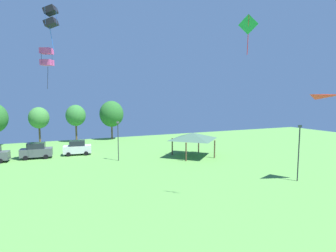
{
  "coord_description": "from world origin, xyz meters",
  "views": [
    {
      "loc": [
        -7.42,
        1.77,
        8.61
      ],
      "look_at": [
        -1.01,
        16.27,
        6.97
      ],
      "focal_mm": 28.0,
      "sensor_mm": 36.0,
      "label": 1
    }
  ],
  "objects_px": {
    "light_post_2": "(118,138)",
    "treeline_tree_2": "(39,118)",
    "parked_car_second_from_left": "(36,151)",
    "treeline_tree_3": "(76,116)",
    "parked_car_third_from_left": "(77,148)",
    "park_pavilion": "(193,136)",
    "kite_flying_4": "(47,57)",
    "kite_flying_1": "(51,17)",
    "kite_flying_5": "(315,108)",
    "kite_flying_2": "(248,26)",
    "light_post_0": "(299,150)",
    "treeline_tree_4": "(112,114)"
  },
  "relations": [
    {
      "from": "kite_flying_4",
      "to": "treeline_tree_3",
      "type": "relative_size",
      "value": 0.7
    },
    {
      "from": "treeline_tree_4",
      "to": "kite_flying_1",
      "type": "bearing_deg",
      "value": -119.16
    },
    {
      "from": "kite_flying_5",
      "to": "parked_car_third_from_left",
      "type": "bearing_deg",
      "value": 132.71
    },
    {
      "from": "light_post_0",
      "to": "light_post_2",
      "type": "xyz_separation_m",
      "value": [
        -15.15,
        16.68,
        -0.22
      ]
    },
    {
      "from": "kite_flying_2",
      "to": "park_pavilion",
      "type": "distance_m",
      "value": 21.76
    },
    {
      "from": "treeline_tree_3",
      "to": "parked_car_third_from_left",
      "type": "bearing_deg",
      "value": -94.06
    },
    {
      "from": "kite_flying_1",
      "to": "parked_car_second_from_left",
      "type": "height_order",
      "value": "kite_flying_1"
    },
    {
      "from": "parked_car_third_from_left",
      "to": "park_pavilion",
      "type": "distance_m",
      "value": 17.92
    },
    {
      "from": "treeline_tree_3",
      "to": "kite_flying_5",
      "type": "bearing_deg",
      "value": -60.74
    },
    {
      "from": "light_post_0",
      "to": "kite_flying_2",
      "type": "bearing_deg",
      "value": -162.53
    },
    {
      "from": "kite_flying_1",
      "to": "parked_car_second_from_left",
      "type": "bearing_deg",
      "value": 113.13
    },
    {
      "from": "kite_flying_5",
      "to": "treeline_tree_4",
      "type": "height_order",
      "value": "treeline_tree_4"
    },
    {
      "from": "parked_car_third_from_left",
      "to": "treeline_tree_3",
      "type": "xyz_separation_m",
      "value": [
        0.96,
        13.48,
        4.18
      ]
    },
    {
      "from": "light_post_0",
      "to": "kite_flying_1",
      "type": "bearing_deg",
      "value": 144.16
    },
    {
      "from": "kite_flying_2",
      "to": "treeline_tree_4",
      "type": "bearing_deg",
      "value": 93.0
    },
    {
      "from": "parked_car_second_from_left",
      "to": "treeline_tree_4",
      "type": "xyz_separation_m",
      "value": [
        13.89,
        13.88,
        4.31
      ]
    },
    {
      "from": "light_post_2",
      "to": "treeline_tree_2",
      "type": "bearing_deg",
      "value": 116.39
    },
    {
      "from": "treeline_tree_3",
      "to": "treeline_tree_4",
      "type": "xyz_separation_m",
      "value": [
        7.26,
        0.18,
        0.15
      ]
    },
    {
      "from": "park_pavilion",
      "to": "treeline_tree_3",
      "type": "height_order",
      "value": "treeline_tree_3"
    },
    {
      "from": "parked_car_third_from_left",
      "to": "light_post_2",
      "type": "xyz_separation_m",
      "value": [
        4.9,
        -6.44,
        2.04
      ]
    },
    {
      "from": "kite_flying_1",
      "to": "treeline_tree_4",
      "type": "relative_size",
      "value": 0.65
    },
    {
      "from": "kite_flying_4",
      "to": "parked_car_third_from_left",
      "type": "height_order",
      "value": "kite_flying_4"
    },
    {
      "from": "kite_flying_4",
      "to": "treeline_tree_2",
      "type": "relative_size",
      "value": 0.74
    },
    {
      "from": "kite_flying_1",
      "to": "parked_car_third_from_left",
      "type": "distance_m",
      "value": 18.8
    },
    {
      "from": "kite_flying_1",
      "to": "parked_car_second_from_left",
      "type": "xyz_separation_m",
      "value": [
        -2.66,
        6.24,
        -17.37
      ]
    },
    {
      "from": "parked_car_second_from_left",
      "to": "parked_car_third_from_left",
      "type": "distance_m",
      "value": 5.68
    },
    {
      "from": "kite_flying_1",
      "to": "treeline_tree_3",
      "type": "height_order",
      "value": "kite_flying_1"
    },
    {
      "from": "parked_car_second_from_left",
      "to": "parked_car_third_from_left",
      "type": "xyz_separation_m",
      "value": [
        5.68,
        0.22,
        -0.03
      ]
    },
    {
      "from": "light_post_2",
      "to": "treeline_tree_2",
      "type": "relative_size",
      "value": 0.78
    },
    {
      "from": "kite_flying_4",
      "to": "treeline_tree_4",
      "type": "relative_size",
      "value": 0.64
    },
    {
      "from": "kite_flying_5",
      "to": "parked_car_second_from_left",
      "type": "relative_size",
      "value": 0.68
    },
    {
      "from": "kite_flying_1",
      "to": "light_post_0",
      "type": "relative_size",
      "value": 0.9
    },
    {
      "from": "treeline_tree_3",
      "to": "treeline_tree_2",
      "type": "bearing_deg",
      "value": 166.22
    },
    {
      "from": "parked_car_second_from_left",
      "to": "park_pavilion",
      "type": "height_order",
      "value": "park_pavilion"
    },
    {
      "from": "kite_flying_4",
      "to": "parked_car_third_from_left",
      "type": "bearing_deg",
      "value": 50.03
    },
    {
      "from": "treeline_tree_3",
      "to": "parked_car_second_from_left",
      "type": "bearing_deg",
      "value": -115.83
    },
    {
      "from": "parked_car_third_from_left",
      "to": "treeline_tree_2",
      "type": "xyz_separation_m",
      "value": [
        -5.8,
        15.14,
        3.79
      ]
    },
    {
      "from": "treeline_tree_4",
      "to": "light_post_2",
      "type": "bearing_deg",
      "value": -99.35
    },
    {
      "from": "kite_flying_1",
      "to": "kite_flying_5",
      "type": "bearing_deg",
      "value": -34.57
    },
    {
      "from": "kite_flying_5",
      "to": "treeline_tree_2",
      "type": "relative_size",
      "value": 0.42
    },
    {
      "from": "kite_flying_5",
      "to": "kite_flying_2",
      "type": "bearing_deg",
      "value": -166.43
    },
    {
      "from": "parked_car_third_from_left",
      "to": "kite_flying_2",
      "type": "bearing_deg",
      "value": -61.32
    },
    {
      "from": "parked_car_third_from_left",
      "to": "light_post_2",
      "type": "relative_size",
      "value": 0.78
    },
    {
      "from": "parked_car_second_from_left",
      "to": "treeline_tree_3",
      "type": "bearing_deg",
      "value": 68.86
    },
    {
      "from": "kite_flying_1",
      "to": "kite_flying_4",
      "type": "height_order",
      "value": "kite_flying_1"
    },
    {
      "from": "treeline_tree_4",
      "to": "park_pavilion",
      "type": "bearing_deg",
      "value": -70.83
    },
    {
      "from": "kite_flying_4",
      "to": "kite_flying_5",
      "type": "height_order",
      "value": "kite_flying_4"
    },
    {
      "from": "kite_flying_2",
      "to": "light_post_2",
      "type": "height_order",
      "value": "kite_flying_2"
    },
    {
      "from": "kite_flying_1",
      "to": "parked_car_third_from_left",
      "type": "height_order",
      "value": "kite_flying_1"
    },
    {
      "from": "light_post_0",
      "to": "parked_car_second_from_left",
      "type": "bearing_deg",
      "value": 138.34
    }
  ]
}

